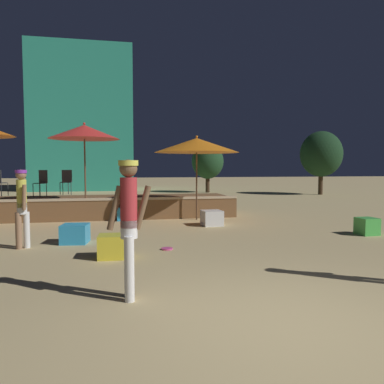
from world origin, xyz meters
name	(u,v)px	position (x,y,z in m)	size (l,w,h in m)	color
ground_plane	(294,326)	(0.00, 0.00, 0.00)	(120.00, 120.00, 0.00)	tan
wooden_deck	(105,207)	(-2.36, 10.00, 0.34)	(9.04, 2.66, 0.75)	brown
patio_umbrella_1	(197,145)	(0.67, 8.37, 2.46)	(2.78, 2.78, 2.78)	brown
patio_umbrella_2	(84,132)	(-2.91, 8.76, 2.86)	(2.23, 2.23, 3.17)	brown
cube_seat_0	(75,234)	(-2.87, 5.19, 0.22)	(0.65, 0.65, 0.43)	#2D9EDB
cube_seat_1	(111,246)	(-2.02, 3.57, 0.22)	(0.52, 0.52, 0.45)	yellow
cube_seat_2	(212,218)	(0.87, 7.09, 0.23)	(0.61, 0.61, 0.45)	white
cube_seat_3	(367,226)	(4.43, 4.83, 0.22)	(0.49, 0.49, 0.44)	#4CC651
cube_seat_4	(125,214)	(-1.66, 8.75, 0.22)	(0.56, 0.56, 0.44)	#2D9EDB
person_0	(22,204)	(-3.90, 4.80, 0.95)	(0.29, 0.43, 1.70)	white
person_1	(129,219)	(-1.75, 1.22, 1.06)	(0.59, 0.31, 1.85)	brown
bistro_chair_0	(42,180)	(-4.46, 9.89, 1.29)	(0.47, 0.47, 0.90)	#2D3338
bistro_chair_2	(66,180)	(-3.72, 10.44, 1.29)	(0.46, 0.46, 0.90)	#2D3338
frisbee_disc	(167,249)	(-0.88, 4.09, 0.02)	(0.24, 0.24, 0.03)	#E54C99
background_tree_0	(321,154)	(10.80, 18.07, 2.57)	(2.62, 2.62, 4.03)	#3D2B1C
background_tree_1	(208,161)	(4.21, 21.47, 2.14)	(2.19, 2.19, 3.36)	#3D2B1C
distant_building	(83,120)	(-4.47, 26.63, 5.37)	(7.47, 4.75, 10.74)	teal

